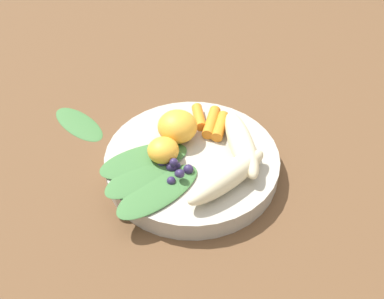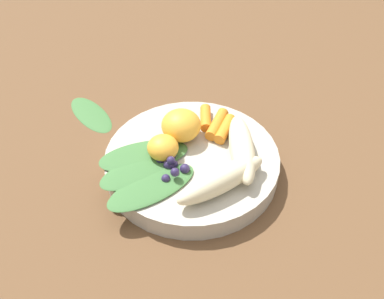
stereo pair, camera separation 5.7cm
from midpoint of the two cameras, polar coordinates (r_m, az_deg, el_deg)
name	(u,v)px [view 2 (the right image)]	position (r m, az deg, el deg)	size (l,w,h in m)	color
ground_plane	(192,170)	(0.60, 2.73, -2.79)	(2.40, 2.40, 0.00)	brown
bowl	(192,162)	(0.59, 2.78, -1.84)	(0.23, 0.23, 0.03)	#B2AD9E
banana_peeled_left	(242,148)	(0.57, 9.36, 0.03)	(0.13, 0.03, 0.03)	beige
banana_peeled_right	(221,180)	(0.53, 6.92, -4.09)	(0.13, 0.03, 0.03)	beige
orange_segment_near	(163,147)	(0.57, -0.94, 0.13)	(0.04, 0.04, 0.03)	#F4A833
orange_segment_far	(181,125)	(0.59, 1.34, 3.05)	(0.05, 0.05, 0.04)	#F4A833
carrot_front	(225,129)	(0.61, 7.01, 2.55)	(0.02, 0.02, 0.05)	orange
carrot_mid_left	(217,124)	(0.62, 5.94, 3.19)	(0.02, 0.02, 0.06)	orange
carrot_mid_right	(206,118)	(0.63, 4.48, 4.01)	(0.02, 0.02, 0.05)	orange
blueberry_pile	(171,166)	(0.55, 0.23, -2.26)	(0.05, 0.05, 0.02)	#2D234C
kale_leaf_left	(144,156)	(0.58, -3.48, -0.93)	(0.12, 0.05, 0.01)	#3D7038
kale_leaf_right	(139,170)	(0.56, -3.95, -2.89)	(0.11, 0.05, 0.01)	#3D7038
kale_leaf_rear	(152,187)	(0.54, -2.24, -5.05)	(0.12, 0.05, 0.01)	#3D7038
kale_leaf_stray	(91,113)	(0.70, -10.78, 4.54)	(0.11, 0.04, 0.01)	#3D7038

